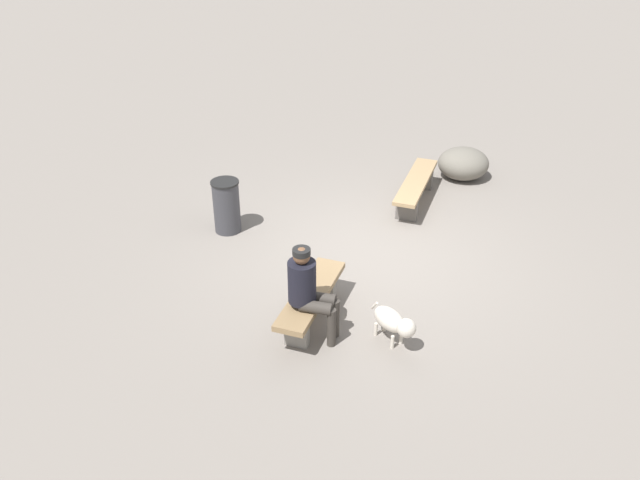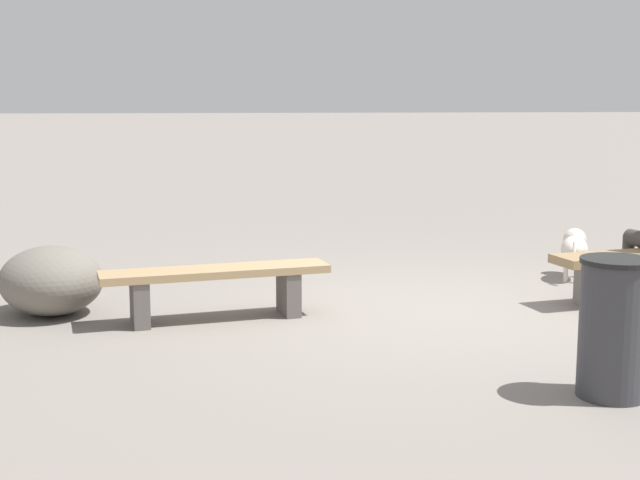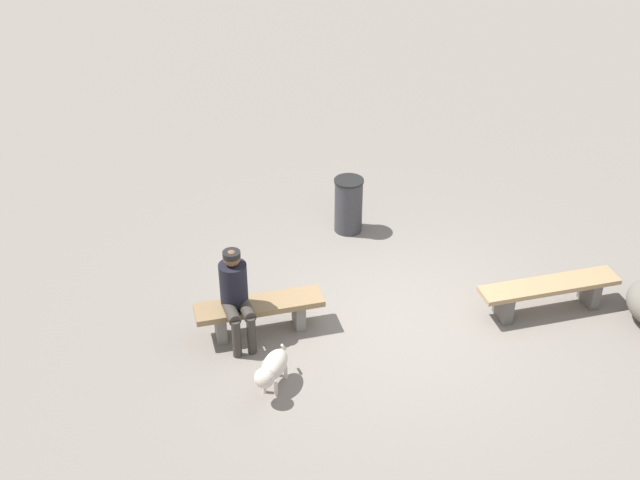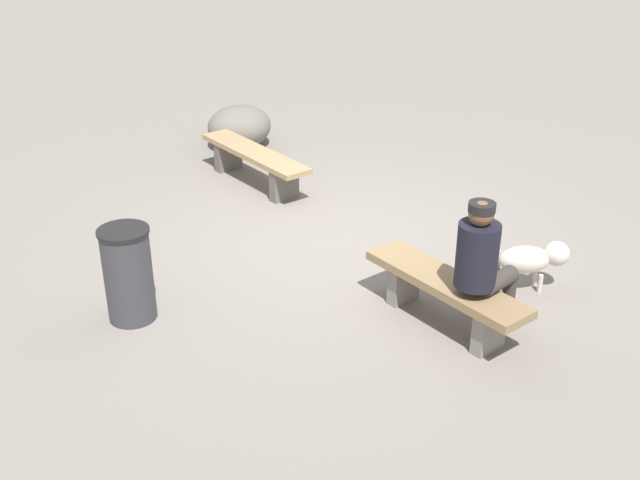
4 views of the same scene
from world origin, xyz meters
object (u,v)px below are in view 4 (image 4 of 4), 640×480
Objects in this scene: seated_person at (482,260)px; trash_bin at (128,274)px; bench_right at (445,291)px; bench_left at (255,160)px; dog at (533,259)px; boulder at (239,127)px.

trash_bin is at bearing -138.68° from seated_person.
seated_person is (0.28, 0.13, 0.40)m from bench_right.
bench_left is 4.03m from seated_person.
dog reaches higher than bench_left.
bench_left is 2.05× the size of boulder.
seated_person is 1.36× the size of boulder.
boulder is at bearing 163.91° from seated_person.
boulder is at bearing 123.58° from dog.
boulder is (-3.70, 2.59, -0.14)m from trash_bin.
dog is at bearing 69.63° from trash_bin.
seated_person reaches higher than trash_bin.
trash_bin is (-1.66, -2.46, -0.30)m from seated_person.
bench_right is 1.09m from dog.
boulder reaches higher than bench_left.
bench_left is 1.16× the size of bench_right.
bench_right reaches higher than bench_left.
trash_bin is at bearing -176.19° from dog.
bench_right is 2.33× the size of dog.
bench_right is 1.92× the size of trash_bin.
boulder is (-5.08, 0.26, -0.04)m from bench_right.
trash_bin is at bearing -34.93° from boulder.
dog is 0.76× the size of boulder.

